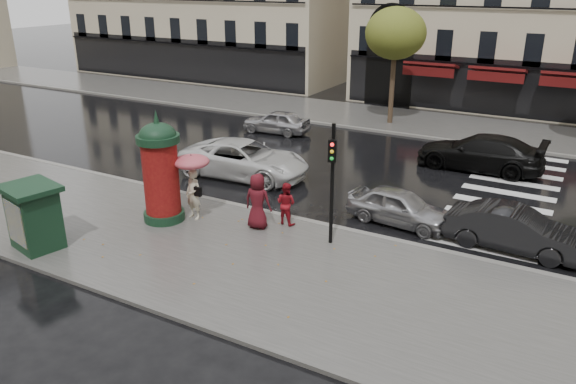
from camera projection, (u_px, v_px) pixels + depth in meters
The scene contains 18 objects.
ground at pixel (254, 256), 17.49m from camera, with size 160.00×160.00×0.00m, color black.
near_sidewalk at pixel (245, 261), 17.06m from camera, with size 90.00×7.00×0.12m, color #474744.
far_sidewalk at pixel (428, 124), 32.94m from camera, with size 90.00×6.00×0.12m, color #474744.
near_kerb at pixel (299, 220), 19.91m from camera, with size 90.00×0.25×0.14m, color slate.
far_kerb at pixel (412, 135), 30.50m from camera, with size 90.00×0.25×0.14m, color slate.
zebra_crossing at pixel (508, 193), 22.57m from camera, with size 3.60×11.75×0.01m, color silver.
tree_far_left at pixel (396, 34), 31.21m from camera, with size 3.40×3.40×6.64m.
woman_umbrella at pixel (192, 176), 19.36m from camera, with size 1.25×1.25×2.40m.
woman_red at pixel (286, 203), 19.23m from camera, with size 0.73×0.57×1.50m, color maroon.
man_burgundy at pixel (258, 201), 18.84m from camera, with size 0.94×0.61×1.92m, color #511018.
morris_column at pixel (160, 169), 19.15m from camera, with size 1.46×1.46×3.93m.
traffic_light at pixel (332, 173), 17.18m from camera, with size 0.29×0.39×3.93m.
newsstand at pixel (34, 216), 17.44m from camera, with size 2.00×1.80×2.06m.
car_silver at pixel (400, 207), 19.56m from camera, with size 1.50×3.74×1.27m, color #9E9EA2.
car_darkgrey at pixel (514, 230), 17.65m from camera, with size 1.46×4.19×1.38m, color black.
car_white at pixel (244, 159), 24.17m from camera, with size 2.60×5.65×1.57m, color silver.
car_black at pixel (480, 152), 25.05m from camera, with size 2.23×5.48×1.59m, color black.
car_far_silver at pixel (276, 122), 31.04m from camera, with size 1.51×3.76×1.28m, color #B4B3B9.
Camera 1 is at (8.55, -13.11, 8.12)m, focal length 35.00 mm.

